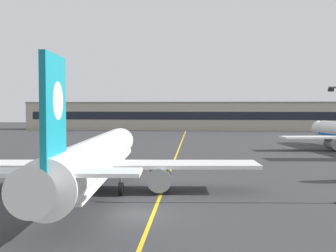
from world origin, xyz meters
name	(u,v)px	position (x,y,z in m)	size (l,w,h in m)	color
ground_plane	(137,214)	(0.00, 0.00, 0.00)	(400.00, 400.00, 0.00)	#353538
taxiway_centreline	(173,165)	(0.00, 30.00, 0.00)	(0.30, 180.00, 0.01)	yellow
airliner_foreground	(96,158)	(-5.53, 8.53, 3.37)	(32.31, 41.52, 11.65)	white
safety_cone_by_nose_gear	(142,167)	(-3.72, 25.30, 0.26)	(0.44, 0.44, 0.55)	orange
terminal_building	(208,116)	(4.05, 127.86, 5.12)	(133.39, 12.40, 10.23)	#B2A893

